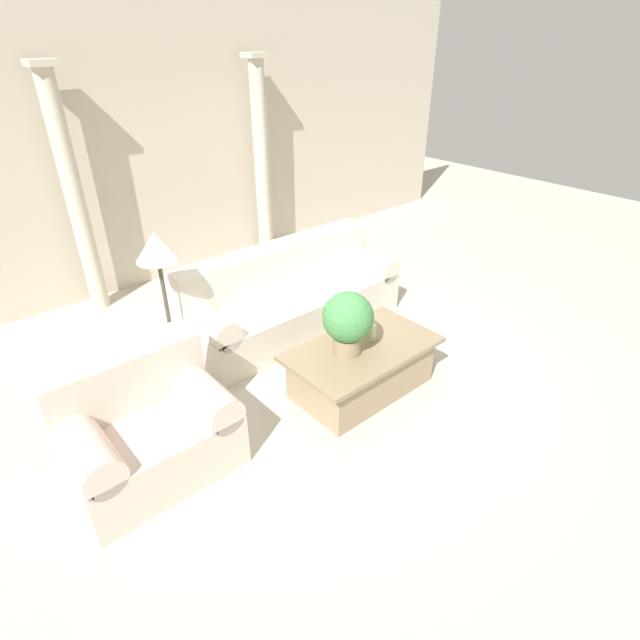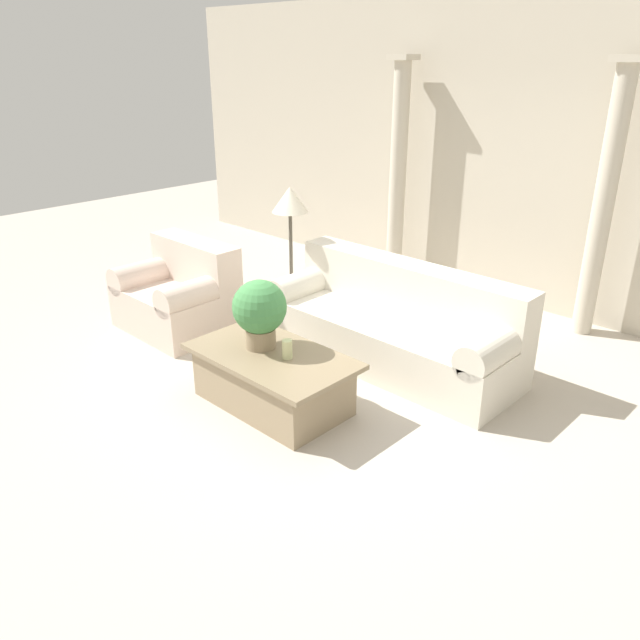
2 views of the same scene
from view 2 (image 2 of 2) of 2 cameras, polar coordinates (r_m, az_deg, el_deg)
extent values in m
plane|color=#BCB2A3|center=(5.31, -1.08, -5.90)|extent=(16.00, 16.00, 0.00)
cube|color=beige|center=(7.13, 16.42, 14.38)|extent=(10.00, 0.06, 3.20)
cube|color=beige|center=(5.61, 6.31, -1.87)|extent=(2.36, 0.85, 0.44)
cube|color=beige|center=(5.65, 8.22, 3.01)|extent=(2.36, 0.30, 0.44)
cylinder|color=beige|center=(6.14, -1.25, 3.31)|extent=(0.28, 0.85, 0.28)
cylinder|color=beige|center=(5.00, 15.87, -2.42)|extent=(0.28, 0.85, 0.28)
cube|color=beige|center=(6.44, -13.00, 1.04)|extent=(1.12, 0.85, 0.44)
cube|color=beige|center=(6.44, -11.32, 5.32)|extent=(1.12, 0.30, 0.44)
cylinder|color=beige|center=(6.69, -15.24, 4.17)|extent=(0.28, 0.85, 0.28)
cylinder|color=beige|center=(6.01, -10.98, 2.45)|extent=(0.28, 0.85, 0.28)
cube|color=#998466|center=(4.95, -4.35, -5.63)|extent=(1.17, 0.67, 0.41)
cube|color=#897759|center=(4.84, -4.43, -3.31)|extent=(1.33, 0.76, 0.04)
cylinder|color=#937F60|center=(4.92, -5.44, -1.60)|extent=(0.24, 0.24, 0.16)
sphere|color=#428447|center=(4.82, -5.55, 1.20)|extent=(0.43, 0.43, 0.43)
cylinder|color=beige|center=(4.73, -3.01, -2.69)|extent=(0.08, 0.08, 0.15)
cylinder|color=#4C473D|center=(6.57, -2.56, 0.19)|extent=(0.21, 0.21, 0.03)
cylinder|color=#4C473D|center=(6.37, -2.65, 4.95)|extent=(0.04, 0.04, 1.12)
cone|color=beige|center=(6.19, -2.77, 10.96)|extent=(0.36, 0.36, 0.25)
cylinder|color=beige|center=(7.56, 7.12, 12.94)|extent=(0.19, 0.19, 2.51)
cube|color=beige|center=(7.44, 7.65, 22.72)|extent=(0.27, 0.27, 0.06)
cylinder|color=beige|center=(6.46, 24.43, 9.30)|extent=(0.19, 0.19, 2.51)
cube|color=beige|center=(6.32, 26.47, 20.64)|extent=(0.27, 0.27, 0.06)
camera|label=1|loc=(5.90, -45.49, 19.00)|focal=28.00mm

